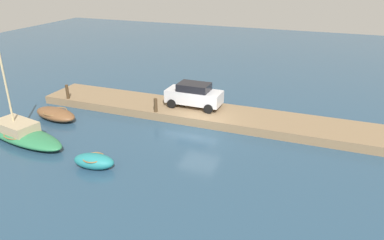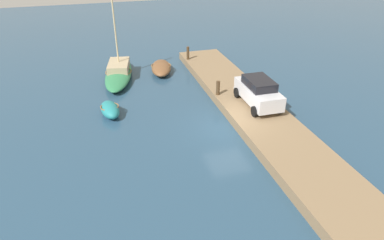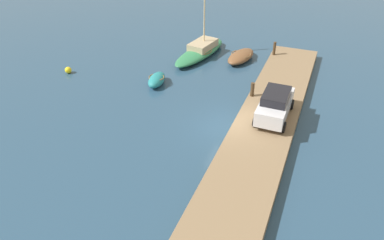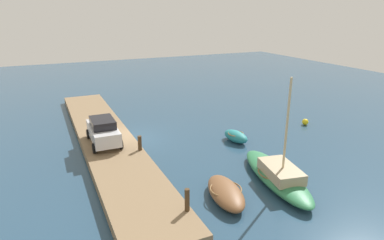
{
  "view_description": "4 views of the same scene",
  "coord_description": "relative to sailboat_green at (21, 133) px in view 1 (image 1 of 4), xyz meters",
  "views": [
    {
      "loc": [
        -7.36,
        20.33,
        9.95
      ],
      "look_at": [
        -0.1,
        1.61,
        1.34
      ],
      "focal_mm": 34.04,
      "sensor_mm": 36.0,
      "label": 1
    },
    {
      "loc": [
        -16.32,
        7.02,
        10.32
      ],
      "look_at": [
        -0.14,
        2.32,
        0.95
      ],
      "focal_mm": 32.38,
      "sensor_mm": 36.0,
      "label": 2
    },
    {
      "loc": [
        -18.88,
        -4.93,
        13.07
      ],
      "look_at": [
        -1.27,
        1.95,
        0.89
      ],
      "focal_mm": 35.93,
      "sensor_mm": 36.0,
      "label": 3
    },
    {
      "loc": [
        22.4,
        -5.62,
        9.02
      ],
      "look_at": [
        1.44,
        4.05,
        1.38
      ],
      "focal_mm": 30.86,
      "sensor_mm": 36.0,
      "label": 4
    }
  ],
  "objects": [
    {
      "name": "parked_car",
      "position": [
        -8.31,
        -7.81,
        0.98
      ],
      "size": [
        3.94,
        1.89,
        1.72
      ],
      "rotation": [
        0.0,
        0.0,
        -0.01
      ],
      "color": "silver",
      "rests_on": "dock_platform"
    },
    {
      "name": "dock_platform",
      "position": [
        -9.61,
        -7.45,
        -0.2
      ],
      "size": [
        25.59,
        3.53,
        0.58
      ],
      "primitive_type": "cube",
      "color": "#846B4C",
      "rests_on": "ground_plane"
    },
    {
      "name": "ground_plane",
      "position": [
        -9.61,
        -5.43,
        -0.49
      ],
      "size": [
        84.0,
        84.0,
        0.0
      ],
      "primitive_type": "plane",
      "color": "navy"
    },
    {
      "name": "dinghy_teal",
      "position": [
        -6.09,
        1.15,
        -0.08
      ],
      "size": [
        2.36,
        1.36,
        0.8
      ],
      "rotation": [
        0.0,
        0.0,
        0.13
      ],
      "color": "teal",
      "rests_on": "ground_plane"
    },
    {
      "name": "sailboat_green",
      "position": [
        0.0,
        0.0,
        0.0
      ],
      "size": [
        7.12,
        3.23,
        5.99
      ],
      "rotation": [
        0.0,
        0.0,
        -0.19
      ],
      "color": "#2D7A4C",
      "rests_on": "ground_plane"
    },
    {
      "name": "mooring_post_west",
      "position": [
        -6.2,
        -5.94,
        0.56
      ],
      "size": [
        0.25,
        0.25,
        0.95
      ],
      "primitive_type": "cylinder",
      "color": "#47331E",
      "rests_on": "dock_platform"
    },
    {
      "name": "mooring_post_mid_west",
      "position": [
        1.2,
        -5.94,
        0.63
      ],
      "size": [
        0.22,
        0.22,
        1.08
      ],
      "primitive_type": "cylinder",
      "color": "#47331E",
      "rests_on": "dock_platform"
    },
    {
      "name": "rowboat_brown",
      "position": [
        0.32,
        -3.43,
        -0.1
      ],
      "size": [
        3.77,
        2.22,
        0.76
      ],
      "rotation": [
        0.0,
        0.0,
        -0.2
      ],
      "color": "brown",
      "rests_on": "ground_plane"
    }
  ]
}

